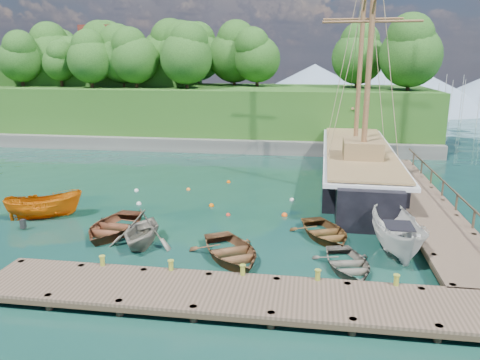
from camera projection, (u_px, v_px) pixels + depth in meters
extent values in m
plane|color=#0E3228|center=(219.00, 239.00, 24.27)|extent=(160.00, 160.00, 0.00)
cube|color=#483A2D|center=(237.00, 293.00, 17.62)|extent=(20.00, 3.20, 0.12)
cube|color=#33281C|center=(237.00, 297.00, 17.66)|extent=(20.00, 3.20, 0.20)
cylinder|color=#33281C|center=(23.00, 273.00, 20.39)|extent=(0.28, 0.28, 1.10)
cube|color=#483A2D|center=(421.00, 200.00, 29.18)|extent=(3.20, 24.00, 0.12)
cube|color=#33281C|center=(420.00, 202.00, 29.22)|extent=(3.20, 24.00, 0.20)
cylinder|color=#33281C|center=(451.00, 297.00, 18.29)|extent=(0.28, 0.28, 1.10)
cylinder|color=#33281C|center=(375.00, 166.00, 40.68)|extent=(0.28, 0.28, 1.10)
cylinder|color=#33281C|center=(406.00, 167.00, 40.31)|extent=(0.28, 0.28, 1.10)
cylinder|color=olive|center=(104.00, 278.00, 19.96)|extent=(0.26, 0.26, 0.45)
cylinder|color=olive|center=(172.00, 283.00, 19.53)|extent=(0.26, 0.26, 0.45)
cylinder|color=olive|center=(243.00, 288.00, 19.10)|extent=(0.26, 0.26, 0.45)
cylinder|color=olive|center=(317.00, 294.00, 18.67)|extent=(0.26, 0.26, 0.45)
cylinder|color=olive|center=(395.00, 299.00, 18.24)|extent=(0.26, 0.26, 0.45)
imported|color=#5A2F1C|center=(114.00, 233.00, 25.17)|extent=(3.78, 5.03, 0.99)
imported|color=slate|center=(142.00, 245.00, 23.47)|extent=(3.26, 3.77, 1.96)
imported|color=brown|center=(231.00, 258.00, 21.98)|extent=(5.10, 5.59, 0.95)
imported|color=#585349|center=(347.00, 269.00, 20.82)|extent=(3.47, 4.29, 0.78)
imported|color=#553719|center=(325.00, 238.00, 24.48)|extent=(4.34, 5.00, 0.87)
imported|color=#C55C07|center=(45.00, 218.00, 27.50)|extent=(4.65, 3.23, 1.68)
imported|color=silver|center=(397.00, 253.00, 22.52)|extent=(2.41, 5.66, 2.14)
cube|color=black|center=(357.00, 172.00, 35.05)|extent=(5.46, 15.65, 3.22)
cube|color=black|center=(350.00, 148.00, 44.55)|extent=(2.90, 4.95, 2.90)
cube|color=black|center=(367.00, 209.00, 26.61)|extent=(3.63, 4.08, 3.06)
cube|color=silver|center=(358.00, 152.00, 34.66)|extent=(5.64, 20.52, 0.25)
cube|color=brown|center=(359.00, 149.00, 34.59)|extent=(5.18, 20.07, 0.12)
cube|color=brown|center=(362.00, 149.00, 31.27)|extent=(2.60, 3.07, 1.20)
cylinder|color=brown|center=(350.00, 112.00, 47.23)|extent=(0.43, 6.90, 1.69)
cylinder|color=brown|center=(362.00, 31.00, 36.23)|extent=(0.36, 0.36, 17.13)
cylinder|color=brown|center=(371.00, 35.00, 28.80)|extent=(0.36, 0.36, 15.76)
cylinder|color=#8C7A59|center=(357.00, 32.00, 42.16)|extent=(0.37, 11.84, 9.95)
sphere|color=silver|center=(139.00, 204.00, 30.09)|extent=(0.32, 0.32, 0.32)
sphere|color=#DF5A00|center=(211.00, 206.00, 29.70)|extent=(0.33, 0.33, 0.33)
sphere|color=red|center=(228.00, 215.00, 27.96)|extent=(0.27, 0.27, 0.27)
sphere|color=silver|center=(292.00, 200.00, 30.90)|extent=(0.32, 0.32, 0.32)
sphere|color=orange|center=(188.00, 190.00, 33.36)|extent=(0.29, 0.29, 0.29)
sphere|color=#FA5700|center=(229.00, 182.00, 35.35)|extent=(0.29, 0.29, 0.29)
sphere|color=white|center=(136.00, 191.00, 33.09)|extent=(0.30, 0.30, 0.30)
sphere|color=#E35011|center=(284.00, 216.00, 27.89)|extent=(0.36, 0.36, 0.36)
cube|color=#474744|center=(187.00, 143.00, 48.23)|extent=(50.00, 4.00, 1.40)
cube|color=#234C14|center=(200.00, 113.00, 53.36)|extent=(50.00, 14.00, 6.00)
cube|color=#234C14|center=(98.00, 92.00, 58.69)|extent=(24.00, 12.00, 10.00)
cylinder|color=#382616|center=(124.00, 81.00, 51.78)|extent=(0.36, 0.36, 1.40)
sphere|color=#1D3F16|center=(123.00, 58.00, 51.17)|extent=(5.42, 5.42, 5.42)
cylinder|color=#382616|center=(136.00, 81.00, 50.26)|extent=(0.36, 0.36, 1.40)
sphere|color=#1D3F16|center=(135.00, 60.00, 49.69)|extent=(5.02, 5.02, 5.02)
cylinder|color=#382616|center=(22.00, 80.00, 52.65)|extent=(0.36, 0.36, 1.40)
sphere|color=#1D3F16|center=(20.00, 60.00, 52.10)|extent=(4.79, 4.79, 4.79)
cylinder|color=#382616|center=(110.00, 78.00, 58.83)|extent=(0.36, 0.36, 1.40)
sphere|color=#1D3F16|center=(108.00, 56.00, 58.15)|extent=(6.25, 6.25, 6.25)
cylinder|color=#382616|center=(408.00, 83.00, 46.07)|extent=(0.36, 0.36, 1.40)
sphere|color=#1D3F16|center=(411.00, 56.00, 45.41)|extent=(6.00, 6.00, 6.00)
cylinder|color=#382616|center=(55.00, 79.00, 55.25)|extent=(0.36, 0.36, 1.40)
sphere|color=#1D3F16|center=(53.00, 57.00, 54.61)|extent=(5.89, 5.89, 5.89)
cylinder|color=#382616|center=(257.00, 80.00, 52.67)|extent=(0.36, 0.36, 1.40)
sphere|color=#1D3F16|center=(257.00, 59.00, 52.08)|extent=(5.13, 5.13, 5.13)
cylinder|color=#382616|center=(106.00, 78.00, 59.65)|extent=(0.36, 0.36, 1.40)
sphere|color=#1D3F16|center=(105.00, 60.00, 59.10)|extent=(4.80, 4.80, 4.80)
cylinder|color=#382616|center=(181.00, 80.00, 52.92)|extent=(0.36, 0.36, 1.40)
sphere|color=#1D3F16|center=(180.00, 57.00, 52.28)|extent=(5.82, 5.82, 5.82)
cylinder|color=#382616|center=(234.00, 79.00, 55.14)|extent=(0.36, 0.36, 1.40)
sphere|color=#1D3F16|center=(234.00, 56.00, 54.48)|extent=(6.05, 6.05, 6.05)
cylinder|color=#382616|center=(408.00, 83.00, 47.00)|extent=(0.36, 0.36, 1.40)
sphere|color=#1D3F16|center=(410.00, 61.00, 46.46)|extent=(4.77, 4.77, 4.77)
cylinder|color=#382616|center=(187.00, 82.00, 49.19)|extent=(0.36, 0.36, 1.40)
sphere|color=#1D3F16|center=(186.00, 58.00, 48.58)|extent=(5.47, 5.47, 5.47)
cylinder|color=#382616|center=(357.00, 81.00, 50.32)|extent=(0.36, 0.36, 1.40)
sphere|color=#1D3F16|center=(358.00, 58.00, 49.70)|extent=(5.55, 5.55, 5.55)
cylinder|color=#382616|center=(198.00, 77.00, 60.14)|extent=(0.36, 0.36, 1.40)
sphere|color=#1D3F16|center=(198.00, 56.00, 59.46)|extent=(6.25, 6.25, 6.25)
cylinder|color=#382616|center=(58.00, 77.00, 60.89)|extent=(0.36, 0.36, 1.40)
sphere|color=#1D3F16|center=(57.00, 58.00, 60.29)|extent=(5.41, 5.41, 5.41)
cylinder|color=#382616|center=(120.00, 79.00, 55.19)|extent=(0.36, 0.36, 1.40)
sphere|color=#1D3F16|center=(119.00, 58.00, 54.58)|extent=(5.47, 5.47, 5.47)
cylinder|color=#382616|center=(62.00, 80.00, 52.36)|extent=(0.36, 0.36, 1.40)
sphere|color=#1D3F16|center=(60.00, 64.00, 51.90)|extent=(3.77, 3.77, 3.77)
cylinder|color=#382616|center=(107.00, 79.00, 55.50)|extent=(0.36, 0.36, 1.40)
sphere|color=#1D3F16|center=(105.00, 56.00, 54.84)|extent=(6.04, 6.04, 6.04)
cylinder|color=#382616|center=(232.00, 77.00, 60.10)|extent=(0.36, 0.36, 1.40)
sphere|color=#1D3F16|center=(232.00, 57.00, 59.45)|extent=(5.89, 5.89, 5.89)
cylinder|color=#382616|center=(168.00, 80.00, 53.96)|extent=(0.36, 0.36, 1.40)
sphere|color=#1D3F16|center=(168.00, 56.00, 53.30)|extent=(6.08, 6.08, 6.08)
cylinder|color=#382616|center=(72.00, 80.00, 53.84)|extent=(0.36, 0.36, 1.40)
sphere|color=#1D3F16|center=(70.00, 62.00, 53.34)|extent=(4.25, 4.25, 4.25)
cylinder|color=#382616|center=(92.00, 81.00, 50.22)|extent=(0.36, 0.36, 1.40)
sphere|color=#1D3F16|center=(90.00, 60.00, 49.67)|extent=(4.77, 4.77, 4.77)
cube|color=silver|center=(107.00, 46.00, 56.06)|extent=(4.00, 5.00, 3.00)
cube|color=#591E19|center=(106.00, 30.00, 55.57)|extent=(4.40, 5.40, 0.80)
cone|color=#728CA5|center=(395.00, 84.00, 87.23)|extent=(36.00, 36.00, 9.00)
cone|color=#728CA5|center=(314.00, 86.00, 89.51)|extent=(32.00, 32.00, 8.00)
cone|color=#728CA5|center=(139.00, 79.00, 94.28)|extent=(40.00, 40.00, 10.00)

